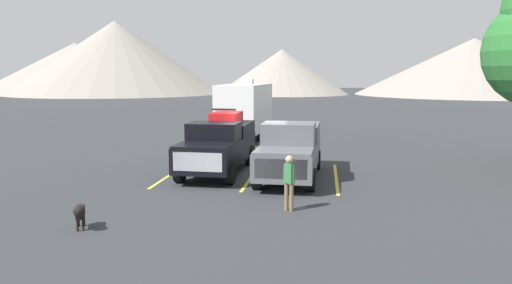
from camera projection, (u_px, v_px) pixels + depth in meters
ground_plane at (255, 172)px, 19.81m from camera, size 240.00×240.00×0.00m
pickup_truck_a at (219, 144)px, 19.58m from camera, size 2.35×5.71×2.54m
pickup_truck_b at (290, 149)px, 18.55m from camera, size 2.32×5.82×2.19m
lot_stripe_a at (173, 173)px, 19.49m from camera, size 0.12×5.50×0.01m
lot_stripe_b at (252, 175)px, 19.03m from camera, size 0.12×5.50×0.01m
lot_stripe_c at (336, 178)px, 18.58m from camera, size 0.12×5.50×0.01m
camper_trailer_a at (245, 108)px, 29.33m from camera, size 2.68×7.35×3.65m
person_a at (289, 179)px, 14.03m from camera, size 0.34×0.28×1.65m
dog at (80, 212)px, 12.34m from camera, size 0.49×0.80×0.70m
mountain_ridge at (278, 61)px, 93.08m from camera, size 130.31×46.76×16.25m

